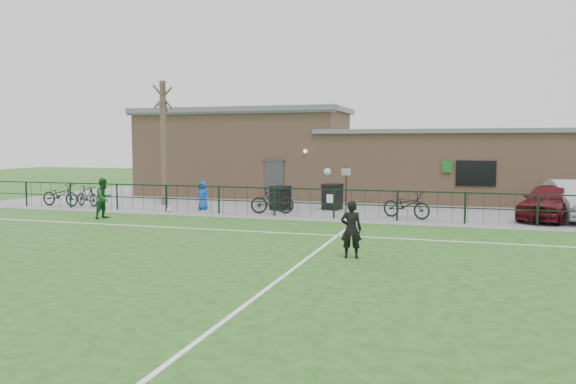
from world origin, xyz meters
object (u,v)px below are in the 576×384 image
(sign_post, at_px, (346,189))
(bicycle_d, at_px, (272,201))
(bare_tree, at_px, (164,143))
(bicycle_a, at_px, (60,195))
(wheelie_bin_right, at_px, (332,198))
(bicycle_e, at_px, (406,205))
(ball_ground, at_px, (169,210))
(car_maroon, at_px, (550,202))
(car_silver, at_px, (575,200))
(wheelie_bin_left, at_px, (280,199))
(outfield_player, at_px, (104,198))
(bicycle_b, at_px, (87,196))
(spectator_child, at_px, (202,196))

(sign_post, height_order, bicycle_d, sign_post)
(bare_tree, height_order, bicycle_a, bare_tree)
(bicycle_a, distance_m, bicycle_d, 10.59)
(wheelie_bin_right, relative_size, bicycle_e, 0.53)
(bicycle_a, bearing_deg, bare_tree, -62.69)
(ball_ground, bearing_deg, wheelie_bin_right, 25.49)
(bicycle_e, bearing_deg, car_maroon, -56.11)
(car_silver, relative_size, bicycle_a, 2.30)
(car_maroon, height_order, bicycle_d, car_maroon)
(car_maroon, bearing_deg, bare_tree, -159.74)
(wheelie_bin_left, bearing_deg, outfield_player, -117.58)
(wheelie_bin_right, xyz_separation_m, bicycle_b, (-11.43, -2.14, -0.04))
(bicycle_a, relative_size, spectator_child, 1.58)
(bicycle_d, height_order, outfield_player, outfield_player)
(car_silver, bearing_deg, bicycle_d, -178.13)
(car_silver, height_order, bicycle_d, car_silver)
(sign_post, xyz_separation_m, ball_ground, (-7.30, -2.38, -0.90))
(bare_tree, relative_size, sign_post, 3.00)
(car_silver, distance_m, spectator_child, 15.48)
(bare_tree, height_order, spectator_child, bare_tree)
(car_maroon, distance_m, spectator_child, 14.49)
(bicycle_a, bearing_deg, car_silver, -82.38)
(bicycle_b, xyz_separation_m, spectator_child, (5.86, 0.33, 0.15))
(wheelie_bin_right, relative_size, bicycle_a, 0.53)
(bare_tree, distance_m, outfield_player, 5.56)
(bicycle_b, distance_m, bicycle_d, 9.30)
(sign_post, distance_m, bicycle_b, 12.30)
(bare_tree, distance_m, bicycle_d, 6.86)
(bicycle_b, xyz_separation_m, bicycle_e, (14.90, 0.15, 0.04))
(ball_ground, bearing_deg, wheelie_bin_left, 26.83)
(wheelie_bin_right, xyz_separation_m, sign_post, (0.77, -0.73, 0.46))
(bare_tree, height_order, car_silver, bare_tree)
(wheelie_bin_right, height_order, bicycle_b, wheelie_bin_right)
(car_maroon, bearing_deg, outfield_player, -142.90)
(bicycle_b, relative_size, bicycle_e, 0.80)
(ball_ground, bearing_deg, bicycle_e, 6.39)
(car_maroon, xyz_separation_m, bicycle_b, (-20.32, -1.29, -0.22))
(wheelie_bin_right, relative_size, ball_ground, 4.58)
(car_maroon, bearing_deg, spectator_child, -154.38)
(wheelie_bin_left, relative_size, car_silver, 0.21)
(bicycle_e, bearing_deg, bicycle_a, 113.53)
(sign_post, xyz_separation_m, bicycle_d, (-2.90, -1.44, -0.45))
(sign_post, distance_m, outfield_player, 10.10)
(bicycle_a, bearing_deg, wheelie_bin_left, -79.33)
(bare_tree, relative_size, bicycle_d, 3.25)
(bicycle_e, bearing_deg, wheelie_bin_right, 82.11)
(bicycle_d, bearing_deg, bicycle_e, -103.93)
(bicycle_d, bearing_deg, wheelie_bin_left, -13.74)
(car_maroon, bearing_deg, wheelie_bin_right, -163.65)
(wheelie_bin_right, bearing_deg, bicycle_a, -157.00)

